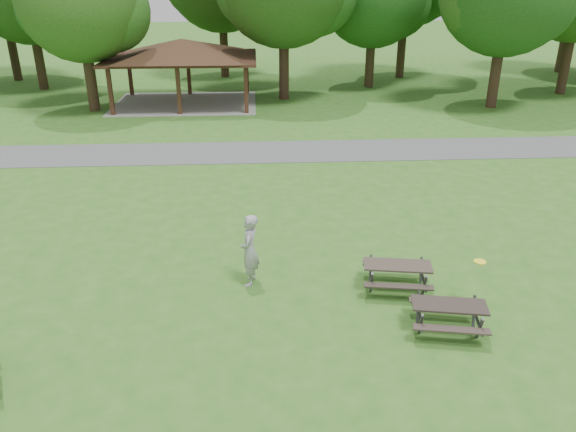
# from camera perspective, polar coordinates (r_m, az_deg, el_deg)

# --- Properties ---
(ground) EXTENTS (160.00, 160.00, 0.00)m
(ground) POSITION_cam_1_polar(r_m,az_deg,el_deg) (12.48, -3.59, -13.12)
(ground) COLOR #2F621C
(ground) RESTS_ON ground
(asphalt_path) EXTENTS (120.00, 3.20, 0.02)m
(asphalt_path) POSITION_cam_1_polar(r_m,az_deg,el_deg) (25.11, -3.65, 6.51)
(asphalt_path) COLOR #4C4C4F
(asphalt_path) RESTS_ON ground
(pavilion) EXTENTS (8.60, 7.01, 3.76)m
(pavilion) POSITION_cam_1_polar(r_m,az_deg,el_deg) (34.51, -10.74, 16.14)
(pavilion) COLOR #351E13
(pavilion) RESTS_ON ground
(tree_row_d) EXTENTS (6.93, 6.60, 9.27)m
(tree_row_d) POSITION_cam_1_polar(r_m,az_deg,el_deg) (33.79, -20.22, 19.63)
(tree_row_d) COLOR black
(tree_row_d) RESTS_ON ground
(picnic_table_middle) EXTENTS (1.88, 1.60, 0.73)m
(picnic_table_middle) POSITION_cam_1_polar(r_m,az_deg,el_deg) (14.43, 11.03, -5.44)
(picnic_table_middle) COLOR #332B24
(picnic_table_middle) RESTS_ON ground
(picnic_table_far) EXTENTS (1.85, 1.59, 0.71)m
(picnic_table_far) POSITION_cam_1_polar(r_m,az_deg,el_deg) (13.16, 16.02, -9.20)
(picnic_table_far) COLOR black
(picnic_table_far) RESTS_ON ground
(frisbee_in_flight) EXTENTS (0.32, 0.32, 0.02)m
(frisbee_in_flight) POSITION_cam_1_polar(r_m,az_deg,el_deg) (13.89, 18.92, -4.41)
(frisbee_in_flight) COLOR yellow
(frisbee_in_flight) RESTS_ON ground
(frisbee_thrower) EXTENTS (0.57, 0.76, 1.92)m
(frisbee_thrower) POSITION_cam_1_polar(r_m,az_deg,el_deg) (14.25, -3.92, -3.50)
(frisbee_thrower) COLOR #98989A
(frisbee_thrower) RESTS_ON ground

